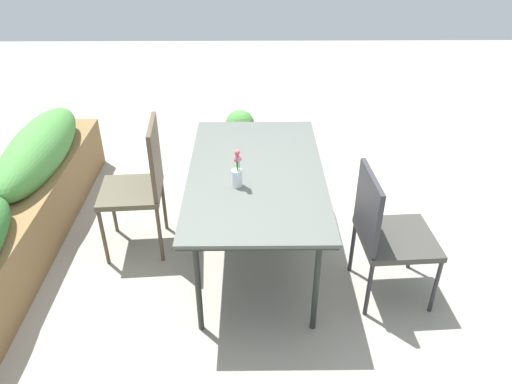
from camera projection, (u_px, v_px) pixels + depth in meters
The scene contains 7 objects.
ground_plane at pixel (244, 265), 3.62m from camera, with size 12.00×12.00×0.00m, color gray.
dining_table at pixel (256, 177), 3.33m from camera, with size 1.60×0.91×0.74m.
chair_near_left at pixel (386, 230), 3.12m from camera, with size 0.50×0.50×0.92m.
chair_far_side at pixel (141, 181), 3.52m from camera, with size 0.47×0.47×1.02m.
flower_vase at pixel (237, 171), 3.09m from camera, with size 0.07×0.07×0.26m.
planter_box at pixel (10, 223), 3.44m from camera, with size 3.17×0.43×0.78m.
potted_plant at pixel (240, 131), 5.00m from camera, with size 0.29×0.29×0.46m.
Camera 1 is at (-2.77, -0.06, 2.39)m, focal length 34.54 mm.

